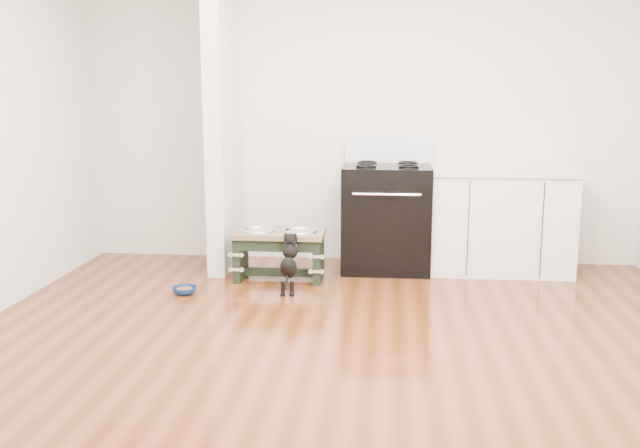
{
  "coord_description": "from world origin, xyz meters",
  "views": [
    {
      "loc": [
        0.28,
        -4.02,
        1.59
      ],
      "look_at": [
        -0.26,
        1.42,
        0.54
      ],
      "focal_mm": 40.0,
      "sensor_mm": 36.0,
      "label": 1
    }
  ],
  "objects": [
    {
      "name": "ground",
      "position": [
        0.0,
        0.0,
        0.0
      ],
      "size": [
        5.0,
        5.0,
        0.0
      ],
      "primitive_type": "plane",
      "color": "#4F250E",
      "rests_on": "ground"
    },
    {
      "name": "room_shell",
      "position": [
        0.0,
        0.0,
        1.62
      ],
      "size": [
        5.0,
        5.0,
        5.0
      ],
      "color": "silver",
      "rests_on": "ground"
    },
    {
      "name": "partition_wall",
      "position": [
        -1.18,
        2.1,
        1.35
      ],
      "size": [
        0.15,
        0.8,
        2.7
      ],
      "primitive_type": "cube",
      "color": "silver",
      "rests_on": "ground"
    },
    {
      "name": "oven_range",
      "position": [
        0.25,
        2.16,
        0.48
      ],
      "size": [
        0.76,
        0.69,
        1.14
      ],
      "color": "black",
      "rests_on": "ground"
    },
    {
      "name": "cabinet_run",
      "position": [
        1.23,
        2.18,
        0.45
      ],
      "size": [
        1.24,
        0.64,
        0.91
      ],
      "color": "white",
      "rests_on": "ground"
    },
    {
      "name": "dog_feeder",
      "position": [
        -0.63,
        1.7,
        0.29
      ],
      "size": [
        0.75,
        0.4,
        0.43
      ],
      "color": "black",
      "rests_on": "ground"
    },
    {
      "name": "puppy",
      "position": [
        -0.5,
        1.35,
        0.25
      ],
      "size": [
        0.13,
        0.39,
        0.46
      ],
      "color": "black",
      "rests_on": "ground"
    },
    {
      "name": "floor_bowl",
      "position": [
        -1.31,
        1.2,
        0.03
      ],
      "size": [
        0.25,
        0.25,
        0.06
      ],
      "rotation": [
        0.0,
        0.0,
        0.43
      ],
      "color": "navy",
      "rests_on": "ground"
    }
  ]
}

